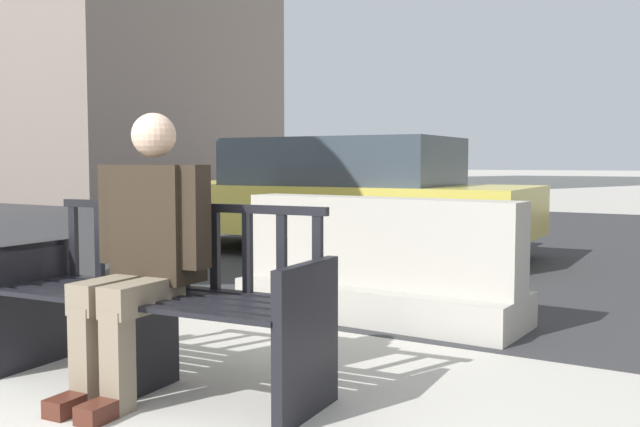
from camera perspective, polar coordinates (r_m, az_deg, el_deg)
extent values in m
cube|color=#333335|center=(10.20, 18.92, -2.18)|extent=(120.00, 12.00, 0.01)
cube|color=black|center=(4.07, -22.13, -6.83)|extent=(0.10, 0.52, 0.66)
cube|color=black|center=(3.06, -1.06, -10.11)|extent=(0.10, 0.52, 0.66)
cube|color=black|center=(3.53, -13.12, -10.06)|extent=(0.07, 0.33, 0.45)
cube|color=black|center=(3.31, -15.75, -7.07)|extent=(1.60, 0.21, 0.02)
cube|color=black|center=(3.39, -14.43, -6.77)|extent=(1.60, 0.21, 0.02)
cube|color=black|center=(3.48, -13.18, -6.48)|extent=(1.60, 0.21, 0.02)
cube|color=black|center=(3.57, -11.99, -6.20)|extent=(1.60, 0.21, 0.02)
cube|color=black|center=(3.66, -10.86, -5.93)|extent=(1.60, 0.21, 0.02)
cube|color=black|center=(3.62, -10.86, 0.53)|extent=(1.60, 0.18, 0.04)
cube|color=black|center=(4.13, -19.10, -2.10)|extent=(0.05, 0.03, 0.38)
cube|color=black|center=(4.00, -17.23, -2.26)|extent=(0.05, 0.03, 0.38)
cube|color=black|center=(3.87, -15.22, -2.42)|extent=(0.05, 0.03, 0.38)
cube|color=black|center=(3.75, -13.09, -2.59)|extent=(0.05, 0.03, 0.38)
cube|color=black|center=(3.64, -10.81, -2.77)|extent=(0.05, 0.03, 0.38)
cube|color=black|center=(3.53, -8.39, -2.96)|extent=(0.05, 0.03, 0.38)
cube|color=black|center=(3.42, -5.81, -3.15)|extent=(0.05, 0.03, 0.38)
cube|color=black|center=(3.33, -3.08, -3.34)|extent=(0.05, 0.03, 0.38)
cube|color=black|center=(3.24, -0.19, -3.54)|extent=(0.05, 0.03, 0.38)
cube|color=black|center=(4.01, -22.46, -2.45)|extent=(0.09, 0.46, 0.03)
cube|color=black|center=(2.98, -1.25, -4.31)|extent=(0.09, 0.46, 0.03)
cube|color=#2D2319|center=(3.50, -12.84, -0.76)|extent=(0.42, 0.27, 0.56)
sphere|color=beige|center=(3.48, -13.16, 6.13)|extent=(0.21, 0.21, 0.21)
cube|color=#7F705B|center=(3.44, -16.27, -6.12)|extent=(0.18, 0.45, 0.14)
cube|color=#7F705B|center=(3.32, -13.97, -6.44)|extent=(0.18, 0.45, 0.14)
cube|color=#7F705B|center=(3.37, -18.18, -10.80)|extent=(0.12, 0.12, 0.45)
cube|color=#7F705B|center=(3.25, -15.88, -11.31)|extent=(0.12, 0.12, 0.45)
cube|color=#4C2319|center=(3.37, -19.09, -14.10)|extent=(0.13, 0.27, 0.08)
cube|color=#4C2319|center=(3.25, -16.80, -14.74)|extent=(0.13, 0.27, 0.08)
cube|color=#2D2319|center=(3.64, -16.13, -0.01)|extent=(0.10, 0.13, 0.48)
cube|color=#2D2319|center=(3.33, -9.92, -0.28)|extent=(0.10, 0.13, 0.48)
cube|color=#ADA89E|center=(4.97, 4.68, -7.04)|extent=(2.02, 0.74, 0.24)
cube|color=#ADA89E|center=(4.91, 4.71, -2.23)|extent=(2.01, 0.36, 0.60)
cube|color=#DBC64C|center=(8.51, 0.72, 0.46)|extent=(4.85, 2.02, 0.56)
cube|color=#38424C|center=(8.40, 1.88, 4.18)|extent=(2.60, 1.70, 0.54)
cylinder|color=black|center=(8.64, -10.62, -1.01)|extent=(0.65, 0.25, 0.64)
cylinder|color=black|center=(10.00, -4.46, -0.27)|extent=(0.65, 0.25, 0.64)
cylinder|color=black|center=(7.15, 8.00, -2.04)|extent=(0.65, 0.25, 0.64)
cylinder|color=black|center=(8.74, 11.95, -0.98)|extent=(0.65, 0.25, 0.64)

